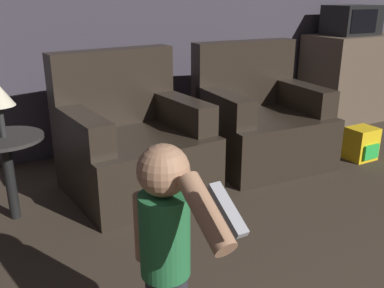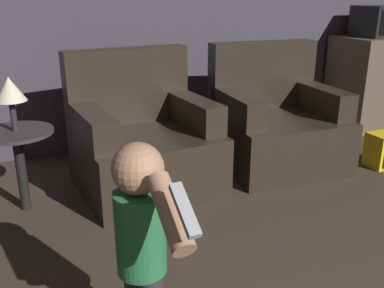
{
  "view_description": "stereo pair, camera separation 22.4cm",
  "coord_description": "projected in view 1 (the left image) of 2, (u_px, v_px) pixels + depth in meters",
  "views": [
    {
      "loc": [
        -1.09,
        1.05,
        1.28
      ],
      "look_at": [
        -0.07,
        2.9,
        0.53
      ],
      "focal_mm": 40.0,
      "sensor_mm": 36.0,
      "label": 1
    },
    {
      "loc": [
        -0.89,
        0.96,
        1.28
      ],
      "look_at": [
        -0.07,
        2.9,
        0.53
      ],
      "focal_mm": 40.0,
      "sensor_mm": 36.0,
      "label": 2
    }
  ],
  "objects": [
    {
      "name": "armchair_left",
      "position": [
        133.0,
        144.0,
        2.89
      ],
      "size": [
        0.95,
        0.87,
        0.92
      ],
      "rotation": [
        0.0,
        0.0,
        0.09
      ],
      "color": "black",
      "rests_on": "ground_plane"
    },
    {
      "name": "person_toddler",
      "position": [
        166.0,
        236.0,
        1.48
      ],
      "size": [
        0.18,
        0.55,
        0.82
      ],
      "rotation": [
        0.0,
        0.0,
        1.88
      ],
      "color": "#28282D",
      "rests_on": "ground_plane"
    },
    {
      "name": "side_table",
      "position": [
        6.0,
        152.0,
        2.44
      ],
      "size": [
        0.43,
        0.43,
        0.51
      ],
      "color": "black",
      "rests_on": "ground_plane"
    },
    {
      "name": "kitchen_counter",
      "position": [
        354.0,
        77.0,
        4.5
      ],
      "size": [
        1.05,
        0.56,
        0.88
      ],
      "color": "brown",
      "rests_on": "ground_plane"
    },
    {
      "name": "toy_backpack",
      "position": [
        361.0,
        144.0,
        3.45
      ],
      "size": [
        0.22,
        0.21,
        0.26
      ],
      "color": "yellow",
      "rests_on": "ground_plane"
    },
    {
      "name": "armchair_right",
      "position": [
        259.0,
        122.0,
        3.37
      ],
      "size": [
        0.93,
        0.85,
        0.92
      ],
      "rotation": [
        0.0,
        0.0,
        -0.07
      ],
      "color": "black",
      "rests_on": "ground_plane"
    },
    {
      "name": "microwave",
      "position": [
        351.0,
        20.0,
        4.25
      ],
      "size": [
        0.5,
        0.37,
        0.29
      ],
      "color": "black",
      "rests_on": "kitchen_counter"
    }
  ]
}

